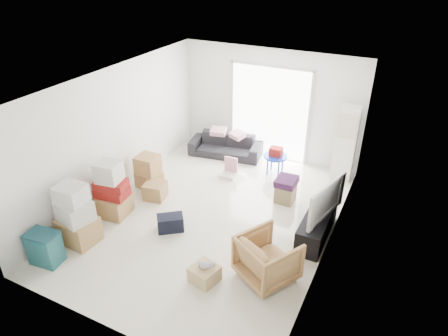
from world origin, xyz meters
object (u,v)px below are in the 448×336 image
kids_table (276,155)px  ac_tower (346,144)px  sofa (226,142)px  storage_bins (45,248)px  tv_console (317,225)px  television (319,211)px  armchair (268,256)px  ottoman (285,193)px  wood_crate (205,274)px

kids_table → ac_tower: bearing=18.9°
sofa → storage_bins: sofa is taller
kids_table → tv_console: bearing=-51.1°
ac_tower → kids_table: 1.57m
television → storage_bins: television is taller
ac_tower → television: ac_tower is taller
armchair → ottoman: bearing=-49.2°
armchair → kids_table: 3.40m
tv_console → kids_table: bearing=128.9°
television → ottoman: (-0.89, 0.84, -0.37)m
television → storage_bins: 4.76m
ac_tower → tv_console: bearing=-88.8°
ac_tower → sofa: ac_tower is taller
ac_tower → armchair: (-0.39, -3.73, -0.45)m
sofa → wood_crate: 4.42m
television → sofa: sofa is taller
ottoman → wood_crate: bearing=-98.5°
ac_tower → ottoman: 1.85m
tv_console → ac_tower: bearing=91.2°
kids_table → wood_crate: 3.78m
ac_tower → armchair: ac_tower is taller
kids_table → wood_crate: bearing=-87.2°
storage_bins → kids_table: size_ratio=0.88×
ottoman → wood_crate: ottoman is taller
ac_tower → ottoman: bearing=-119.3°
sofa → armchair: bearing=-64.0°
television → wood_crate: (-1.30, -1.92, -0.42)m
ac_tower → armchair: size_ratio=2.07×
tv_console → kids_table: (-1.49, 1.84, 0.25)m
ac_tower → sofa: (-2.90, -0.15, -0.52)m
television → armchair: bearing=177.1°
storage_bins → tv_console: bearing=34.9°
wood_crate → ottoman: bearing=81.5°
ottoman → tv_console: bearing=-43.4°
ac_tower → storage_bins: size_ratio=2.92×
sofa → kids_table: size_ratio=2.68×
armchair → storage_bins: armchair is taller
ottoman → kids_table: 1.20m
television → wood_crate: size_ratio=2.93×
storage_bins → ottoman: 4.67m
kids_table → sofa: bearing=166.8°
television → kids_table: (-1.49, 1.84, -0.07)m
tv_console → armchair: size_ratio=1.70×
sofa → storage_bins: size_ratio=3.03×
tv_console → sofa: bearing=143.4°
storage_bins → ottoman: bearing=49.8°
ac_tower → kids_table: ac_tower is taller
sofa → television: bearing=-45.5°
ac_tower → tv_console: 2.42m
ac_tower → armchair: 3.77m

